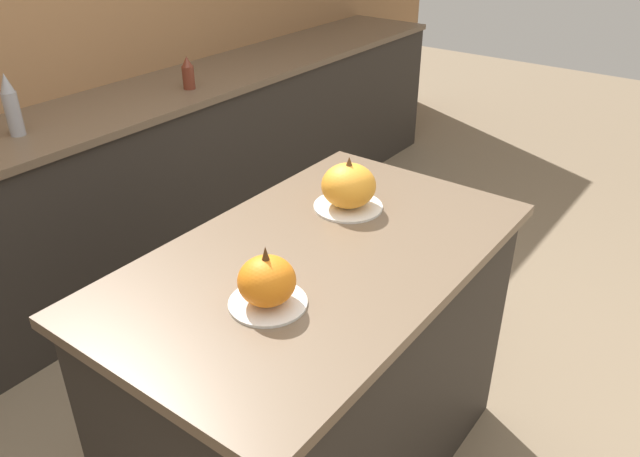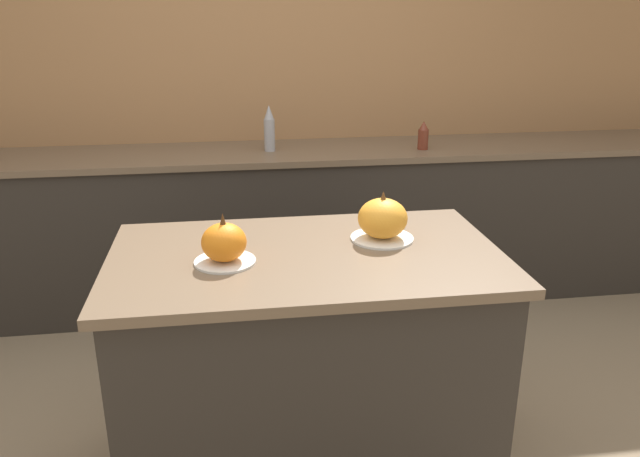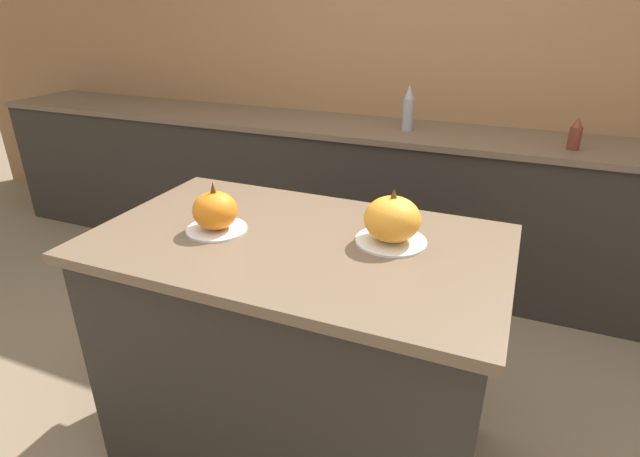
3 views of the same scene
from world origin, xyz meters
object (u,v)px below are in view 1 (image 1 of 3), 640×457
Objects in this scene: pumpkin_cake_left at (267,283)px; pumpkin_cake_right at (349,187)px; bottle_tall at (11,106)px; bottle_short at (188,73)px.

pumpkin_cake_right is (0.56, 0.14, 0.01)m from pumpkin_cake_left.
bottle_tall is 0.88m from bottle_short.
bottle_short is (0.88, -0.09, -0.05)m from bottle_tall.
pumpkin_cake_right reaches higher than pumpkin_cake_left.
bottle_short is at bearing 67.20° from pumpkin_cake_right.
pumpkin_cake_right reaches higher than bottle_short.
pumpkin_cake_left is at bearing -166.26° from pumpkin_cake_right.
pumpkin_cake_left is at bearing -99.31° from bottle_tall.
pumpkin_cake_right is 1.49m from bottle_tall.
pumpkin_cake_left is 1.24× the size of bottle_short.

